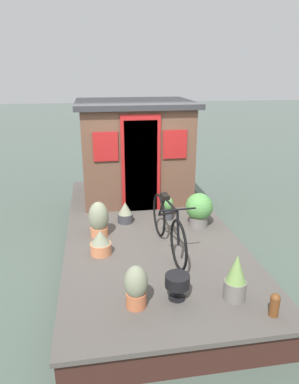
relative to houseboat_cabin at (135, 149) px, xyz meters
name	(u,v)px	position (x,y,z in m)	size (l,w,h in m)	color
ground_plane	(148,250)	(-1.65, 0.00, -1.44)	(60.00, 60.00, 0.00)	#47564C
houseboat_deck	(148,239)	(-1.65, 0.00, -1.22)	(5.52, 2.69, 0.45)	#4C4742
houseboat_cabin	(135,149)	(0.00, 0.00, 0.00)	(1.95, 2.29, 1.96)	brown
bicycle	(168,226)	(-2.48, -0.17, -0.61)	(1.72, 0.50, 0.82)	black
potted_plant_sage	(136,287)	(-3.71, 0.46, -0.73)	(0.27, 0.27, 0.51)	#B2603D
potted_plant_basil	(125,213)	(-1.38, 0.35, -0.81)	(0.27, 0.27, 0.37)	#38383D
potted_plant_succulent	(236,278)	(-3.76, -0.69, -0.72)	(0.26, 0.26, 0.57)	slate
potted_plant_geranium	(199,209)	(-1.74, -0.87, -0.68)	(0.46, 0.46, 0.59)	slate
potted_plant_fern	(168,209)	(-1.38, -0.42, -0.79)	(0.17, 0.17, 0.41)	#38383D
potted_plant_thyme	(99,220)	(-1.85, 0.82, -0.71)	(0.32, 0.32, 0.58)	#C6754C
potted_plant_rosemary	(101,243)	(-2.45, 0.81, -0.81)	(0.31, 0.31, 0.37)	#C6754C
charcoal_grill	(177,282)	(-3.65, -0.03, -0.77)	(0.29, 0.29, 0.31)	black
mooring_bollard	(275,304)	(-4.11, -0.99, -0.84)	(0.11, 0.11, 0.27)	brown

